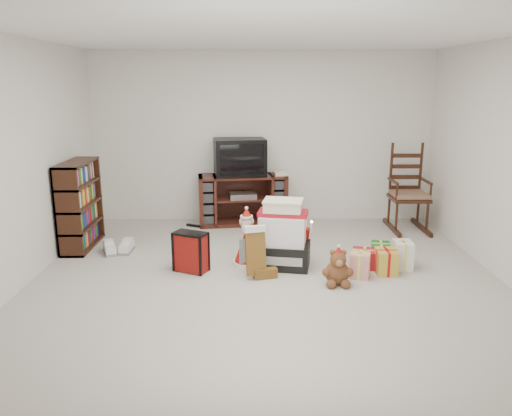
% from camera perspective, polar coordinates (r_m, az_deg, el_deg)
% --- Properties ---
extents(room, '(5.01, 5.01, 2.51)m').
position_cam_1_polar(room, '(4.99, 1.27, 4.98)').
color(room, '#B3AEA4').
rests_on(room, ground).
extents(tv_stand, '(1.33, 0.62, 0.73)m').
position_cam_1_polar(tv_stand, '(7.36, -1.53, 0.98)').
color(tv_stand, '#3F1A12').
rests_on(tv_stand, floor).
extents(bookshelf, '(0.30, 0.90, 1.10)m').
position_cam_1_polar(bookshelf, '(6.66, -19.48, 0.18)').
color(bookshelf, '#34190E').
rests_on(bookshelf, floor).
extents(rocking_chair, '(0.51, 0.84, 1.26)m').
position_cam_1_polar(rocking_chair, '(7.42, 16.90, 1.00)').
color(rocking_chair, '#34190E').
rests_on(rocking_chair, floor).
extents(gift_pile, '(0.67, 0.54, 0.76)m').
position_cam_1_polar(gift_pile, '(5.65, 3.07, -3.47)').
color(gift_pile, black).
rests_on(gift_pile, floor).
extents(red_suitcase, '(0.39, 0.31, 0.53)m').
position_cam_1_polar(red_suitcase, '(5.57, -7.45, -4.99)').
color(red_suitcase, maroon).
rests_on(red_suitcase, floor).
extents(stocking, '(0.29, 0.19, 0.58)m').
position_cam_1_polar(stocking, '(5.32, -0.04, -5.06)').
color(stocking, '#0D7A12').
rests_on(stocking, floor).
extents(teddy_bear, '(0.25, 0.22, 0.37)m').
position_cam_1_polar(teddy_bear, '(5.26, 9.28, -6.96)').
color(teddy_bear, brown).
rests_on(teddy_bear, floor).
extents(santa_figurine, '(0.32, 0.30, 0.66)m').
position_cam_1_polar(santa_figurine, '(5.84, 4.64, -3.75)').
color(santa_figurine, '#A01711').
rests_on(santa_figurine, floor).
extents(mrs_claus_figurine, '(0.33, 0.31, 0.67)m').
position_cam_1_polar(mrs_claus_figurine, '(5.72, -1.07, -4.04)').
color(mrs_claus_figurine, '#A01711').
rests_on(mrs_claus_figurine, floor).
extents(sneaker_pair, '(0.39, 0.34, 0.11)m').
position_cam_1_polar(sneaker_pair, '(6.40, -15.49, -4.47)').
color(sneaker_pair, white).
rests_on(sneaker_pair, floor).
extents(gift_cluster, '(0.71, 0.80, 0.24)m').
position_cam_1_polar(gift_cluster, '(5.78, 14.04, -5.69)').
color(gift_cluster, '#A61220').
rests_on(gift_cluster, floor).
extents(crt_television, '(0.79, 0.62, 0.53)m').
position_cam_1_polar(crt_television, '(7.24, -1.88, 5.84)').
color(crt_television, black).
rests_on(crt_television, tv_stand).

